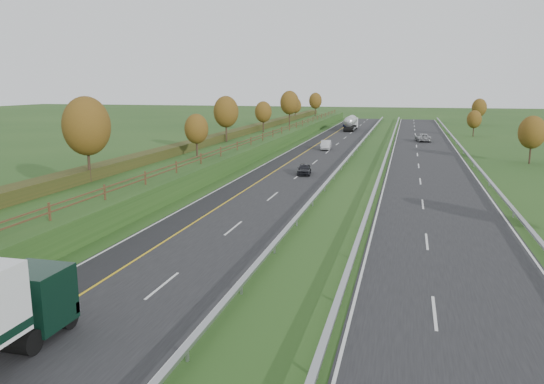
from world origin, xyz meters
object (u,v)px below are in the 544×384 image
(road_tanker, at_px, (351,123))
(car_oncoming, at_px, (423,137))
(car_silver_mid, at_px, (326,145))
(car_dark_near, at_px, (304,169))
(car_small_far, at_px, (348,124))

(road_tanker, distance_m, car_oncoming, 27.53)
(car_silver_mid, bearing_deg, car_dark_near, -92.22)
(road_tanker, bearing_deg, car_small_far, 99.71)
(car_dark_near, height_order, car_small_far, car_small_far)
(road_tanker, relative_size, car_oncoming, 2.09)
(car_small_far, bearing_deg, car_oncoming, -54.19)
(car_oncoming, bearing_deg, road_tanker, -61.22)
(car_dark_near, bearing_deg, car_oncoming, 64.14)
(car_small_far, height_order, car_oncoming, car_oncoming)
(car_dark_near, relative_size, car_small_far, 0.85)
(road_tanker, height_order, car_dark_near, road_tanker)
(car_silver_mid, distance_m, car_small_far, 50.73)
(road_tanker, xyz_separation_m, car_oncoming, (16.09, -22.31, -1.08))
(car_silver_mid, bearing_deg, car_small_far, 87.11)
(car_dark_near, relative_size, car_oncoming, 0.72)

